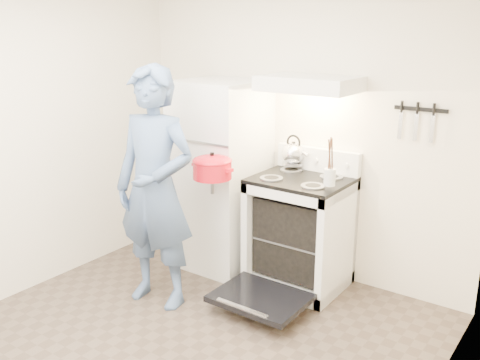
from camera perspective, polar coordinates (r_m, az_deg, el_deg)
name	(u,v)px	position (r m, az deg, el deg)	size (l,w,h in m)	color
floor	(160,357)	(3.84, -8.50, -18.16)	(3.60, 3.60, 0.00)	#4B3F34
back_wall	(298,133)	(4.71, 6.17, 5.04)	(3.20, 0.02, 2.50)	beige
refrigerator	(221,175)	(4.83, -2.03, 0.52)	(0.70, 0.70, 1.70)	white
stove_body	(300,234)	(4.55, 6.38, -5.75)	(0.76, 0.65, 0.92)	white
cooktop	(301,180)	(4.40, 6.57, 0.00)	(0.76, 0.65, 0.03)	black
backsplash	(318,159)	(4.61, 8.34, 2.18)	(0.76, 0.07, 0.20)	white
oven_door	(260,298)	(4.23, 2.20, -12.45)	(0.70, 0.54, 0.04)	black
oven_rack	(300,236)	(4.56, 6.37, -5.98)	(0.60, 0.52, 0.01)	slate
range_hood	(309,84)	(4.32, 7.39, 10.16)	(0.76, 0.50, 0.12)	white
knife_strip	(421,109)	(4.24, 18.73, 7.16)	(0.40, 0.02, 0.03)	black
pizza_stone	(298,237)	(4.50, 6.20, -6.08)	(0.36, 0.36, 0.02)	#8C694C
tea_kettle	(293,152)	(4.64, 5.70, 2.98)	(0.25, 0.20, 0.30)	silver
utensil_jar	(330,177)	(4.11, 9.54, 0.30)	(0.09, 0.09, 0.13)	silver
person	(155,189)	(4.16, -9.03, -0.95)	(0.69, 0.45, 1.89)	#3E5480
dutch_oven	(212,170)	(4.24, -2.98, 1.11)	(0.38, 0.31, 0.24)	red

